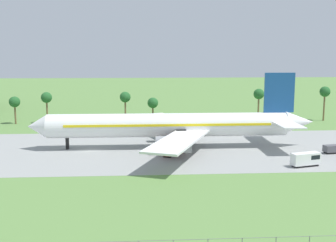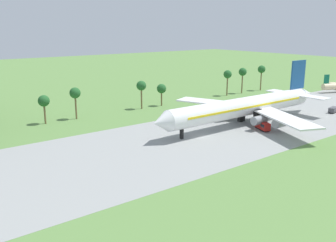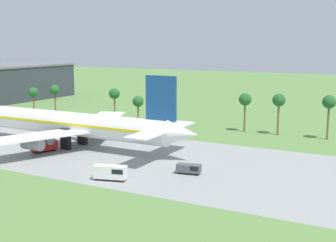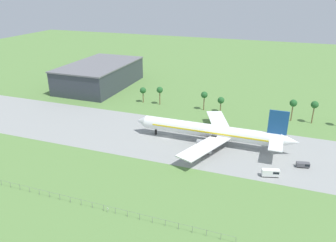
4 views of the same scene
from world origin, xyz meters
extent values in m
plane|color=#5B8442|center=(0.00, 0.00, 0.00)|extent=(600.00, 600.00, 0.00)
cube|color=gray|center=(0.00, 0.00, 0.01)|extent=(320.00, 44.00, 0.02)
cylinder|color=white|center=(18.94, 1.51, 5.72)|extent=(58.63, 5.79, 5.79)
cone|color=white|center=(-12.69, 1.51, 5.72)|extent=(4.63, 5.68, 5.68)
cone|color=white|center=(51.88, 1.51, 6.16)|extent=(7.24, 5.50, 5.50)
cube|color=yellow|center=(18.94, 1.51, 6.16)|extent=(49.84, 5.91, 0.58)
cube|color=navy|center=(46.52, 1.51, 13.54)|extent=(7.53, 0.50, 9.85)
cube|color=white|center=(46.81, 1.51, 6.59)|extent=(5.21, 23.17, 0.30)
cube|color=white|center=(20.46, -11.95, 4.71)|extent=(17.07, 27.78, 0.44)
cube|color=white|center=(20.46, 14.97, 4.71)|extent=(17.07, 27.78, 0.44)
cylinder|color=gray|center=(18.23, -5.44, 3.00)|extent=(5.21, 2.61, 2.61)
cylinder|color=gray|center=(20.57, -11.23, 3.00)|extent=(5.21, 2.61, 2.61)
cylinder|color=gray|center=(18.23, 8.46, 3.00)|extent=(5.21, 2.61, 2.61)
cylinder|color=gray|center=(20.57, 14.25, 3.00)|extent=(5.21, 2.61, 2.61)
cube|color=black|center=(-5.69, 1.51, 2.57)|extent=(0.70, 0.90, 5.14)
cube|color=black|center=(21.87, -1.67, 2.57)|extent=(2.40, 1.20, 5.14)
cube|color=black|center=(21.87, 4.70, 2.57)|extent=(2.40, 1.20, 5.14)
cube|color=black|center=(19.01, -6.05, 0.20)|extent=(3.57, 5.46, 0.40)
cube|color=#B21E19|center=(19.01, -6.05, 1.45)|extent=(4.09, 6.38, 2.10)
cube|color=black|center=(18.40, -7.60, 1.77)|extent=(2.68, 2.73, 0.90)
cube|color=black|center=(46.27, -17.58, 0.20)|extent=(5.56, 3.16, 0.40)
cube|color=white|center=(46.27, -17.58, 1.62)|extent=(6.51, 3.60, 2.45)
cube|color=black|center=(47.92, -17.12, 1.99)|extent=(2.64, 2.55, 0.90)
cube|color=black|center=(57.34, -6.69, 0.20)|extent=(4.29, 2.54, 0.40)
cube|color=#4C4C51|center=(57.34, -6.69, 1.17)|extent=(5.02, 2.87, 1.55)
cube|color=black|center=(58.61, -6.44, 1.41)|extent=(2.02, 2.32, 0.90)
cylinder|color=slate|center=(-40.00, -55.00, 1.05)|extent=(0.10, 0.10, 2.10)
cylinder|color=slate|center=(-36.00, -55.00, 1.05)|extent=(0.10, 0.10, 2.10)
cylinder|color=slate|center=(-32.00, -55.00, 1.05)|extent=(0.10, 0.10, 2.10)
cylinder|color=slate|center=(-28.00, -55.00, 1.05)|extent=(0.10, 0.10, 2.10)
cylinder|color=slate|center=(-24.00, -55.00, 1.05)|extent=(0.10, 0.10, 2.10)
cylinder|color=slate|center=(-20.00, -55.00, 1.05)|extent=(0.10, 0.10, 2.10)
cylinder|color=slate|center=(-16.00, -55.00, 1.05)|extent=(0.10, 0.10, 2.10)
cylinder|color=slate|center=(-12.00, -55.00, 1.05)|extent=(0.10, 0.10, 2.10)
cylinder|color=slate|center=(-8.00, -55.00, 1.05)|extent=(0.10, 0.10, 2.10)
cylinder|color=slate|center=(-4.00, -55.00, 1.05)|extent=(0.10, 0.10, 2.10)
cylinder|color=slate|center=(0.00, -55.00, 1.05)|extent=(0.10, 0.10, 2.10)
cylinder|color=slate|center=(4.00, -55.00, 1.05)|extent=(0.10, 0.10, 2.10)
cylinder|color=slate|center=(8.00, -55.00, 1.05)|extent=(0.10, 0.10, 2.10)
cylinder|color=slate|center=(12.00, -55.00, 1.05)|extent=(0.10, 0.10, 2.10)
cylinder|color=slate|center=(16.00, -55.00, 1.05)|extent=(0.10, 0.10, 2.10)
cylinder|color=slate|center=(20.00, -55.00, 1.05)|extent=(0.10, 0.10, 2.10)
cylinder|color=slate|center=(24.00, -55.00, 1.05)|extent=(0.10, 0.10, 2.10)
cylinder|color=slate|center=(28.00, -55.00, 1.05)|extent=(0.10, 0.10, 2.10)
cylinder|color=slate|center=(32.00, -55.00, 1.05)|extent=(0.10, 0.10, 2.10)
cylinder|color=slate|center=(36.00, -55.00, 1.05)|extent=(0.10, 0.10, 2.10)
cylinder|color=slate|center=(40.00, -55.00, 1.05)|extent=(0.10, 0.10, 2.10)
cylinder|color=slate|center=(0.00, -55.00, 2.06)|extent=(80.00, 0.06, 0.06)
cylinder|color=gray|center=(1.61, -55.30, 0.80)|extent=(0.08, 0.08, 1.60)
cube|color=white|center=(1.61, -55.32, 1.40)|extent=(0.44, 0.03, 0.56)
cube|color=#333842|center=(-69.98, 60.81, 7.35)|extent=(36.00, 60.00, 14.69)
cube|color=slate|center=(-69.98, 60.81, 15.09)|extent=(36.72, 61.20, 0.80)
cylinder|color=brown|center=(52.38, 40.25, 4.42)|extent=(0.56, 0.56, 8.85)
sphere|color=#235B28|center=(52.38, 40.25, 9.45)|extent=(3.60, 3.60, 3.60)
cylinder|color=brown|center=(7.04, 40.25, 4.04)|extent=(0.56, 0.56, 8.09)
sphere|color=#235B28|center=(7.04, 40.25, 8.69)|extent=(3.60, 3.60, 3.60)
cylinder|color=brown|center=(-18.85, 40.25, 4.06)|extent=(0.56, 0.56, 8.12)
sphere|color=#235B28|center=(-18.85, 40.25, 8.72)|extent=(3.60, 3.60, 3.60)
cylinder|color=brown|center=(62.12, 40.25, 4.62)|extent=(0.56, 0.56, 9.23)
sphere|color=#235B28|center=(62.12, 40.25, 9.83)|extent=(3.60, 3.60, 3.60)
cylinder|color=brown|center=(16.26, 40.25, 3.03)|extent=(0.56, 0.56, 6.06)
sphere|color=#235B28|center=(16.26, 40.25, 6.66)|extent=(3.60, 3.60, 3.60)
cylinder|color=brown|center=(-29.27, 40.25, 3.37)|extent=(0.56, 0.56, 6.74)
sphere|color=#235B28|center=(-29.27, 40.25, 7.34)|extent=(3.60, 3.60, 3.60)
camera|label=1|loc=(12.54, -100.21, 23.22)|focal=45.00mm
camera|label=2|loc=(-68.14, -73.61, 29.64)|focal=40.00mm
camera|label=3|loc=(96.15, -86.92, 25.74)|focal=50.00mm
camera|label=4|loc=(46.29, -124.90, 63.69)|focal=35.00mm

